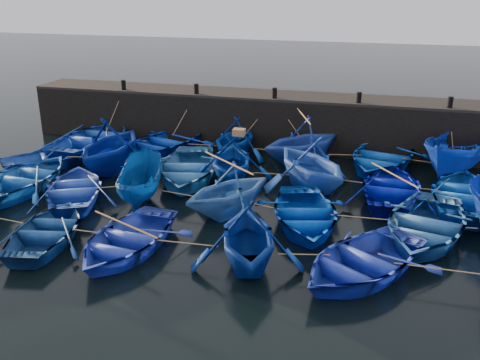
% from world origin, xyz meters
% --- Properties ---
extents(ground, '(120.00, 120.00, 0.00)m').
position_xyz_m(ground, '(0.00, 0.00, 0.00)').
color(ground, black).
rests_on(ground, ground).
extents(quay_wall, '(26.00, 2.50, 2.50)m').
position_xyz_m(quay_wall, '(0.00, 10.50, 1.25)').
color(quay_wall, black).
rests_on(quay_wall, ground).
extents(quay_top, '(26.00, 2.50, 0.12)m').
position_xyz_m(quay_top, '(0.00, 10.50, 2.56)').
color(quay_top, black).
rests_on(quay_top, quay_wall).
extents(bollard_0, '(0.24, 0.24, 0.50)m').
position_xyz_m(bollard_0, '(-8.00, 9.60, 2.87)').
color(bollard_0, black).
rests_on(bollard_0, quay_top).
extents(bollard_1, '(0.24, 0.24, 0.50)m').
position_xyz_m(bollard_1, '(-4.00, 9.60, 2.87)').
color(bollard_1, black).
rests_on(bollard_1, quay_top).
extents(bollard_2, '(0.24, 0.24, 0.50)m').
position_xyz_m(bollard_2, '(0.00, 9.60, 2.87)').
color(bollard_2, black).
rests_on(bollard_2, quay_top).
extents(bollard_3, '(0.24, 0.24, 0.50)m').
position_xyz_m(bollard_3, '(4.00, 9.60, 2.87)').
color(bollard_3, black).
rests_on(bollard_3, quay_top).
extents(bollard_4, '(0.24, 0.24, 0.50)m').
position_xyz_m(bollard_4, '(8.00, 9.60, 2.87)').
color(bollard_4, black).
rests_on(bollard_4, quay_top).
extents(boat_0, '(4.48, 6.00, 1.19)m').
position_xyz_m(boat_0, '(-8.67, 7.39, 0.60)').
color(boat_0, '#123997').
rests_on(boat_0, ground).
extents(boat_1, '(5.06, 6.09, 1.09)m').
position_xyz_m(boat_1, '(-5.10, 7.67, 0.55)').
color(boat_1, '#062DA9').
rests_on(boat_1, ground).
extents(boat_2, '(3.63, 4.09, 1.97)m').
position_xyz_m(boat_2, '(-1.52, 7.82, 0.99)').
color(boat_2, navy).
rests_on(boat_2, ground).
extents(boat_3, '(5.58, 5.63, 2.25)m').
position_xyz_m(boat_3, '(1.72, 7.77, 1.12)').
color(boat_3, '#1E3E9E').
rests_on(boat_3, ground).
extents(boat_4, '(5.11, 6.26, 1.14)m').
position_xyz_m(boat_4, '(5.26, 8.09, 0.57)').
color(boat_4, '#073E91').
rests_on(boat_4, ground).
extents(boat_5, '(4.01, 5.65, 2.05)m').
position_xyz_m(boat_5, '(8.39, 7.81, 1.03)').
color(boat_5, '#0A2E99').
rests_on(boat_5, ground).
extents(boat_6, '(5.07, 4.99, 0.86)m').
position_xyz_m(boat_6, '(-9.25, 4.44, 0.43)').
color(boat_6, '#1B4193').
rests_on(boat_6, ground).
extents(boat_7, '(4.05, 4.69, 2.46)m').
position_xyz_m(boat_7, '(-6.27, 4.66, 1.23)').
color(boat_7, navy).
rests_on(boat_7, ground).
extents(boat_8, '(4.87, 6.02, 1.10)m').
position_xyz_m(boat_8, '(-2.64, 4.42, 0.55)').
color(boat_8, '#2B66A5').
rests_on(boat_8, ground).
extents(boat_9, '(4.26, 4.67, 2.10)m').
position_xyz_m(boat_9, '(-0.71, 4.57, 1.05)').
color(boat_9, navy).
rests_on(boat_9, ground).
extents(boat_10, '(5.72, 5.79, 2.31)m').
position_xyz_m(boat_10, '(2.56, 4.69, 1.15)').
color(boat_10, blue).
rests_on(boat_10, ground).
extents(boat_11, '(3.59, 4.87, 0.98)m').
position_xyz_m(boat_11, '(5.75, 4.50, 0.49)').
color(boat_11, '#000D92').
rests_on(boat_11, ground).
extents(boat_12, '(4.14, 5.42, 1.05)m').
position_xyz_m(boat_12, '(8.35, 4.47, 0.52)').
color(boat_12, blue).
rests_on(boat_12, ground).
extents(boat_13, '(3.79, 5.14, 1.03)m').
position_xyz_m(boat_13, '(-8.60, 1.73, 0.52)').
color(boat_13, '#174E99').
rests_on(boat_13, ground).
extents(boat_14, '(4.90, 5.48, 0.94)m').
position_xyz_m(boat_14, '(-6.09, 1.31, 0.47)').
color(boat_14, blue).
rests_on(boat_14, ground).
extents(boat_15, '(2.59, 4.34, 1.58)m').
position_xyz_m(boat_15, '(-3.54, 1.71, 0.79)').
color(boat_15, navy).
rests_on(boat_15, ground).
extents(boat_16, '(4.76, 4.90, 1.97)m').
position_xyz_m(boat_16, '(0.04, 1.44, 0.98)').
color(boat_16, '#285896').
rests_on(boat_16, ground).
extents(boat_17, '(4.41, 5.35, 0.97)m').
position_xyz_m(boat_17, '(2.84, 1.17, 0.48)').
color(boat_17, '#0035A1').
rests_on(boat_17, ground).
extents(boat_18, '(4.74, 5.85, 1.07)m').
position_xyz_m(boat_18, '(6.77, 1.26, 0.54)').
color(boat_18, '#235791').
rests_on(boat_18, ground).
extents(boat_21, '(3.67, 4.61, 0.86)m').
position_xyz_m(boat_21, '(-4.99, -2.12, 0.43)').
color(boat_21, navy).
rests_on(boat_21, ground).
extents(boat_22, '(3.65, 4.81, 0.94)m').
position_xyz_m(boat_22, '(-2.23, -2.12, 0.47)').
color(boat_22, '#2238AC').
rests_on(boat_22, ground).
extents(boat_23, '(4.35, 4.70, 2.04)m').
position_xyz_m(boat_23, '(1.63, -2.01, 1.02)').
color(boat_23, navy).
rests_on(boat_23, ground).
extents(boat_24, '(5.45, 5.87, 0.99)m').
position_xyz_m(boat_24, '(4.91, -1.67, 0.50)').
color(boat_24, '#1D31AA').
rests_on(boat_24, ground).
extents(wooden_crate, '(0.48, 0.38, 0.27)m').
position_xyz_m(wooden_crate, '(-0.41, 4.57, 2.23)').
color(wooden_crate, olive).
rests_on(wooden_crate, boat_9).
extents(mooring_ropes, '(17.33, 11.67, 2.10)m').
position_xyz_m(mooring_ropes, '(0.02, 4.76, 0.88)').
color(mooring_ropes, tan).
rests_on(mooring_ropes, ground).
extents(loose_oars, '(10.24, 11.97, 1.37)m').
position_xyz_m(loose_oars, '(1.32, 2.90, 1.56)').
color(loose_oars, '#99724C').
rests_on(loose_oars, ground).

